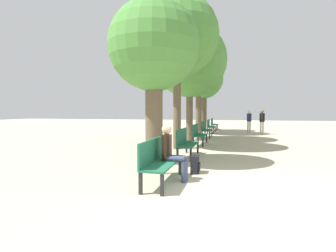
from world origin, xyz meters
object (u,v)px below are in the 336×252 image
bench_row_1 (185,141)px  tree_row_1 (177,37)px  backpack (195,164)px  bench_row_5 (214,123)px  tree_row_4 (203,80)px  bench_row_2 (198,133)px  pedestrian_near (262,120)px  bench_row_0 (158,158)px  person_seated (172,151)px  pedestrian_mid (249,120)px  tree_row_0 (154,48)px  tree_row_2 (190,61)px  bench_row_3 (205,128)px  bench_row_4 (210,125)px  tree_row_3 (199,64)px

bench_row_1 → tree_row_1: tree_row_1 is taller
tree_row_1 → backpack: tree_row_1 is taller
bench_row_5 → tree_row_4: (-0.65, -1.96, 3.31)m
bench_row_2 → backpack: bearing=-83.4°
pedestrian_near → bench_row_0: bearing=-104.9°
bench_row_1 → person_seated: person_seated is taller
bench_row_1 → pedestrian_mid: (2.62, 10.47, 0.37)m
tree_row_1 → bench_row_0: bearing=-82.6°
bench_row_0 → bench_row_5: bearing=90.0°
bench_row_5 → tree_row_0: size_ratio=0.37×
tree_row_2 → bench_row_0: bearing=-85.4°
tree_row_1 → person_seated: size_ratio=4.99×
bench_row_1 → tree_row_1: 4.33m
backpack → person_seated: bearing=-114.7°
bench_row_2 → bench_row_3: same height
bench_row_1 → bench_row_3: (0.00, 6.55, 0.00)m
bench_row_1 → bench_row_4: (0.00, 9.82, 0.00)m
bench_row_3 → tree_row_3: (-0.65, 1.94, 4.01)m
tree_row_0 → tree_row_1: size_ratio=0.76×
bench_row_4 → bench_row_2: bearing=-90.0°
tree_row_1 → tree_row_3: bearing=90.0°
bench_row_2 → bench_row_5: same height
bench_row_0 → backpack: (0.63, 1.08, -0.32)m
bench_row_5 → pedestrian_mid: size_ratio=1.09×
tree_row_4 → pedestrian_near: bearing=-24.4°
bench_row_0 → tree_row_4: (-0.65, 14.41, 3.31)m
bench_row_3 → tree_row_4: 5.69m
bench_row_3 → tree_row_1: size_ratio=0.28×
bench_row_1 → bench_row_4: 9.82m
tree_row_3 → person_seated: tree_row_3 is taller
bench_row_3 → tree_row_0: tree_row_0 is taller
bench_row_2 → tree_row_3: tree_row_3 is taller
bench_row_2 → pedestrian_mid: pedestrian_mid is taller
tree_row_2 → backpack: bearing=-79.7°
bench_row_5 → person_seated: bearing=-89.2°
bench_row_0 → bench_row_3: size_ratio=1.00×
tree_row_0 → backpack: size_ratio=10.84×
bench_row_3 → backpack: bearing=-85.9°
tree_row_2 → tree_row_4: size_ratio=1.11×
pedestrian_near → backpack: bearing=-103.3°
bench_row_5 → bench_row_2: bearing=-90.0°
tree_row_0 → tree_row_1: (-0.00, 3.16, 1.17)m
tree_row_0 → backpack: tree_row_0 is taller
tree_row_3 → tree_row_4: tree_row_3 is taller
tree_row_1 → pedestrian_mid: (3.27, 8.74, -3.54)m
bench_row_0 → tree_row_1: bearing=97.4°
bench_row_1 → person_seated: bearing=-85.5°
tree_row_1 → tree_row_2: size_ratio=1.02×
tree_row_1 → tree_row_0: bearing=-90.0°
pedestrian_near → bench_row_3: bearing=-140.4°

